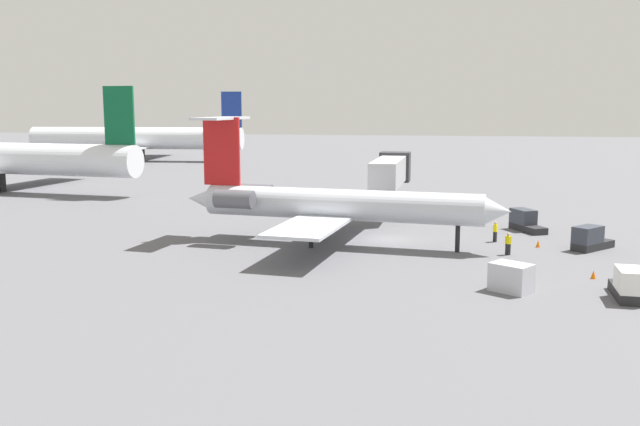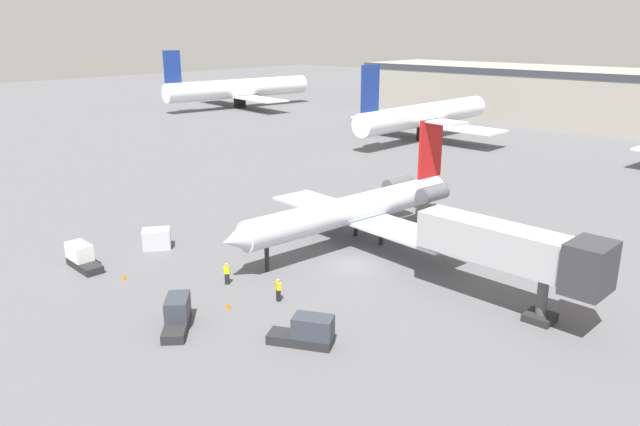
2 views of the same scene
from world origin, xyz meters
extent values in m
cube|color=#5B5B60|center=(0.00, 0.00, -0.05)|extent=(400.00, 400.00, 0.10)
cylinder|color=silver|center=(-3.05, 3.45, 3.31)|extent=(5.07, 22.66, 2.48)
cone|color=silver|center=(-4.45, -8.53, 3.31)|extent=(2.59, 2.46, 2.35)
cone|color=silver|center=(-1.64, 15.54, 3.31)|extent=(2.39, 2.83, 2.11)
cube|color=silver|center=(2.45, 3.82, 2.37)|extent=(9.80, 5.46, 0.24)
cube|color=silver|center=(-8.32, 5.08, 2.37)|extent=(9.80, 5.46, 0.24)
cylinder|color=#595960|center=(0.03, 11.41, 3.71)|extent=(1.86, 3.35, 1.50)
cylinder|color=#595960|center=(-4.21, 11.91, 3.71)|extent=(1.86, 3.35, 1.50)
cube|color=red|center=(-1.86, 13.65, 7.36)|extent=(0.61, 3.21, 5.64)
cube|color=silver|center=(-1.86, 13.65, 10.08)|extent=(7.03, 3.17, 0.20)
cylinder|color=black|center=(-4.12, -5.75, 1.03)|extent=(0.36, 0.36, 2.07)
cylinder|color=black|center=(-1.23, 5.26, 1.03)|extent=(0.36, 0.36, 2.07)
cylinder|color=black|center=(-4.41, 5.63, 1.03)|extent=(0.36, 0.36, 2.07)
cube|color=#ADADB2|center=(12.26, 0.73, 4.53)|extent=(12.34, 3.10, 2.60)
cube|color=#333338|center=(17.98, 0.50, 4.53)|extent=(2.53, 3.29, 3.20)
cylinder|color=#4C4C51|center=(15.32, 0.60, 1.62)|extent=(0.70, 0.70, 3.23)
cube|color=#262626|center=(15.32, 0.60, 0.25)|extent=(1.80, 1.80, 0.50)
cube|color=black|center=(0.48, -8.91, 0.42)|extent=(0.39, 0.34, 0.85)
cube|color=yellow|center=(0.48, -8.91, 1.15)|extent=(0.47, 0.39, 0.60)
sphere|color=tan|center=(0.48, -8.91, 1.57)|extent=(0.24, 0.24, 0.24)
cube|color=black|center=(-4.49, -9.48, 0.42)|extent=(0.40, 0.39, 0.85)
cube|color=yellow|center=(-4.49, -9.48, 1.15)|extent=(0.47, 0.46, 0.60)
sphere|color=tan|center=(-4.49, -9.48, 1.57)|extent=(0.24, 0.24, 0.24)
cube|color=#262628|center=(5.83, -12.18, 0.30)|extent=(4.19, 3.09, 0.60)
cube|color=#333842|center=(6.54, -11.81, 1.25)|extent=(2.78, 2.35, 1.30)
cube|color=#262628|center=(-15.27, -15.23, 0.30)|extent=(4.08, 1.64, 0.60)
cube|color=white|center=(-16.07, -15.18, 1.25)|extent=(2.48, 1.54, 1.30)
cube|color=#262628|center=(-1.20, -16.25, 0.30)|extent=(3.89, 3.74, 0.60)
cube|color=#333842|center=(-1.78, -15.71, 1.25)|extent=(2.71, 2.66, 1.30)
cube|color=silver|center=(-15.10, -8.67, 0.87)|extent=(2.66, 2.83, 1.73)
cone|color=orange|center=(-1.16, -12.13, 0.28)|extent=(0.36, 0.36, 0.55)
cone|color=orange|center=(-10.97, -14.29, 0.28)|extent=(0.36, 0.36, 0.55)
cylinder|color=white|center=(-84.73, 59.66, 4.59)|extent=(9.68, 38.24, 4.39)
cube|color=navy|center=(-87.12, 42.83, 10.29)|extent=(0.86, 4.00, 7.00)
cube|color=white|center=(-84.73, 59.66, 2.80)|extent=(32.45, 10.43, 0.30)
cube|color=black|center=(-84.73, 59.66, 1.20)|extent=(1.20, 2.80, 2.40)
cylinder|color=white|center=(-27.56, 52.41, 4.31)|extent=(4.76, 33.63, 3.82)
cube|color=navy|center=(-27.98, 37.64, 9.72)|extent=(0.41, 4.01, 7.00)
cube|color=white|center=(-27.56, 52.41, 2.80)|extent=(28.33, 6.79, 0.30)
cube|color=black|center=(-27.56, 52.41, 1.20)|extent=(1.20, 2.80, 2.40)
camera|label=1|loc=(-56.98, -4.16, 11.19)|focal=38.71mm
camera|label=2|loc=(28.92, -35.59, 18.41)|focal=33.91mm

